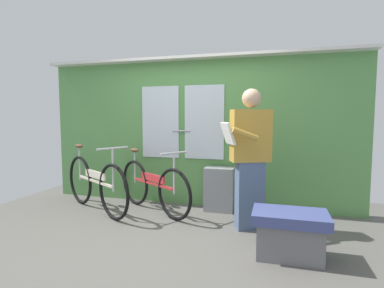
{
  "coord_description": "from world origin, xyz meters",
  "views": [
    {
      "loc": [
        1.19,
        -3.17,
        1.35
      ],
      "look_at": [
        0.17,
        0.46,
        1.01
      ],
      "focal_mm": 28.12,
      "sensor_mm": 36.0,
      "label": 1
    }
  ],
  "objects_px": {
    "bicycle_leaning_behind": "(153,186)",
    "passenger_reading_newspaper": "(250,156)",
    "bicycle_near_door": "(95,184)",
    "bench_seat_corner": "(290,233)",
    "trash_bin_by_wall": "(220,189)"
  },
  "relations": [
    {
      "from": "trash_bin_by_wall",
      "to": "bicycle_leaning_behind",
      "type": "bearing_deg",
      "value": -161.94
    },
    {
      "from": "bicycle_near_door",
      "to": "trash_bin_by_wall",
      "type": "bearing_deg",
      "value": 47.03
    },
    {
      "from": "bench_seat_corner",
      "to": "bicycle_leaning_behind",
      "type": "bearing_deg",
      "value": 152.05
    },
    {
      "from": "bicycle_near_door",
      "to": "passenger_reading_newspaper",
      "type": "bearing_deg",
      "value": 28.0
    },
    {
      "from": "bicycle_near_door",
      "to": "bicycle_leaning_behind",
      "type": "xyz_separation_m",
      "value": [
        0.8,
        0.2,
        -0.03
      ]
    },
    {
      "from": "bicycle_near_door",
      "to": "trash_bin_by_wall",
      "type": "relative_size",
      "value": 2.47
    },
    {
      "from": "bicycle_near_door",
      "to": "bench_seat_corner",
      "type": "distance_m",
      "value": 2.74
    },
    {
      "from": "trash_bin_by_wall",
      "to": "bench_seat_corner",
      "type": "height_order",
      "value": "trash_bin_by_wall"
    },
    {
      "from": "bicycle_leaning_behind",
      "to": "passenger_reading_newspaper",
      "type": "relative_size",
      "value": 0.85
    },
    {
      "from": "bicycle_leaning_behind",
      "to": "passenger_reading_newspaper",
      "type": "distance_m",
      "value": 1.51
    },
    {
      "from": "bicycle_near_door",
      "to": "bench_seat_corner",
      "type": "height_order",
      "value": "bicycle_near_door"
    },
    {
      "from": "bicycle_near_door",
      "to": "passenger_reading_newspaper",
      "type": "distance_m",
      "value": 2.24
    },
    {
      "from": "bicycle_near_door",
      "to": "bench_seat_corner",
      "type": "bearing_deg",
      "value": 14.47
    },
    {
      "from": "bicycle_leaning_behind",
      "to": "passenger_reading_newspaper",
      "type": "xyz_separation_m",
      "value": [
        1.38,
        -0.31,
        0.52
      ]
    },
    {
      "from": "passenger_reading_newspaper",
      "to": "bench_seat_corner",
      "type": "distance_m",
      "value": 1.03
    }
  ]
}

